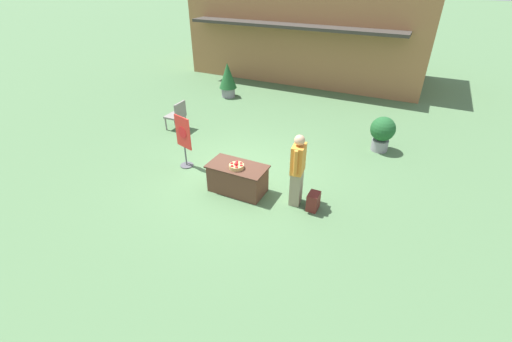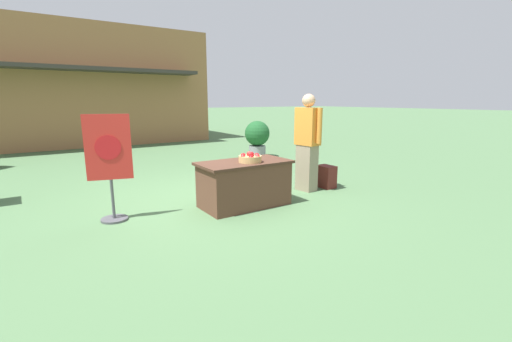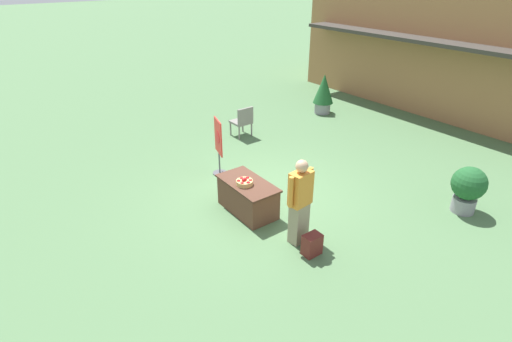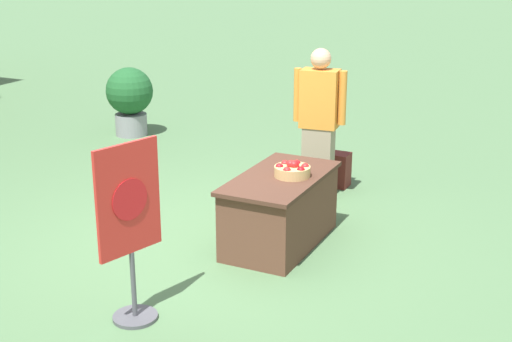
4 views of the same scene
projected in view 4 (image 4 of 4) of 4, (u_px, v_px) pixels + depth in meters
ground_plane at (200, 244)px, 7.07m from camera, size 120.00×120.00×0.00m
display_table at (280, 210)px, 6.98m from camera, size 1.41×0.75×0.71m
apple_basket at (292, 170)px, 6.84m from camera, size 0.35×0.35×0.16m
person_visitor at (319, 123)px, 8.11m from camera, size 0.31×0.61×1.74m
backpack at (335, 169)px, 8.68m from camera, size 0.24×0.34×0.42m
poster_board at (130, 226)px, 5.43m from camera, size 0.57×0.36×1.46m
potted_plant_near_right at (130, 97)px, 10.83m from camera, size 0.71×0.71×1.05m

